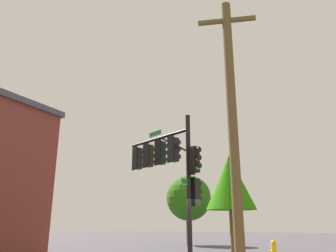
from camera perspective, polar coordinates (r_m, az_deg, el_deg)
signal_pole_assembly at (r=15.33m, az=0.41°, el=-6.60°), size 4.66×2.10×6.19m
utility_pole at (r=9.71m, az=11.06°, el=0.46°), size 1.74×0.70×8.30m
fire_hydrant at (r=16.12m, az=17.78°, el=-19.71°), size 0.33×0.24×0.83m
tree_near at (r=26.71m, az=3.58°, el=-12.29°), size 3.52×3.52×5.28m
tree_mid at (r=20.26m, az=10.63°, el=-9.48°), size 2.91×2.91×5.54m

